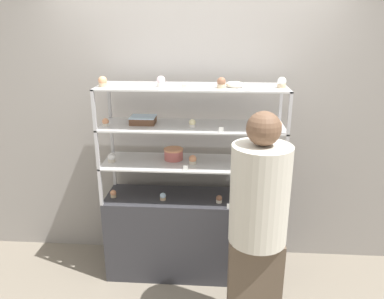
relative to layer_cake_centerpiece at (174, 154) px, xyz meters
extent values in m
plane|color=gray|center=(0.16, -0.05, -1.11)|extent=(20.00, 20.00, 0.00)
cube|color=gray|center=(0.16, 0.31, 0.19)|extent=(8.00, 0.05, 2.60)
cube|color=#333338|center=(0.16, -0.05, -0.74)|extent=(1.48, 0.44, 0.75)
cube|color=#B7B7BC|center=(-0.57, 0.15, -0.21)|extent=(0.02, 0.02, 0.32)
cube|color=#B7B7BC|center=(0.89, 0.15, -0.21)|extent=(0.02, 0.02, 0.32)
cube|color=#B7B7BC|center=(-0.57, -0.26, -0.21)|extent=(0.02, 0.02, 0.32)
cube|color=#B7B7BC|center=(0.89, -0.26, -0.21)|extent=(0.02, 0.02, 0.32)
cube|color=silver|center=(0.16, -0.05, -0.05)|extent=(1.48, 0.44, 0.01)
cube|color=#B7B7BC|center=(-0.57, 0.15, 0.11)|extent=(0.02, 0.02, 0.32)
cube|color=#B7B7BC|center=(0.89, 0.15, 0.11)|extent=(0.02, 0.02, 0.32)
cube|color=#B7B7BC|center=(-0.57, -0.26, 0.11)|extent=(0.02, 0.02, 0.32)
cube|color=#B7B7BC|center=(0.89, -0.26, 0.11)|extent=(0.02, 0.02, 0.32)
cube|color=silver|center=(0.16, -0.05, 0.26)|extent=(1.48, 0.44, 0.01)
cube|color=#B7B7BC|center=(-0.57, 0.15, 0.43)|extent=(0.02, 0.02, 0.32)
cube|color=#B7B7BC|center=(0.89, 0.15, 0.43)|extent=(0.02, 0.02, 0.32)
cube|color=#B7B7BC|center=(-0.57, -0.26, 0.43)|extent=(0.02, 0.02, 0.32)
cube|color=#B7B7BC|center=(0.89, -0.26, 0.43)|extent=(0.02, 0.02, 0.32)
cube|color=silver|center=(0.16, -0.05, 0.58)|extent=(1.48, 0.44, 0.01)
cylinder|color=#C66660|center=(0.00, 0.00, -0.01)|extent=(0.16, 0.16, 0.08)
cylinder|color=#E5996B|center=(0.00, 0.00, 0.04)|extent=(0.16, 0.16, 0.01)
cube|color=brown|center=(-0.24, -0.03, 0.29)|extent=(0.20, 0.17, 0.05)
cube|color=silver|center=(-0.24, -0.03, 0.33)|extent=(0.20, 0.17, 0.01)
cylinder|color=#CCB28C|center=(-0.51, -0.11, -0.35)|extent=(0.05, 0.05, 0.03)
sphere|color=#E5996B|center=(-0.51, -0.11, -0.33)|extent=(0.05, 0.05, 0.05)
cylinder|color=#CCB28C|center=(-0.08, -0.13, -0.35)|extent=(0.05, 0.05, 0.03)
sphere|color=silver|center=(-0.08, -0.13, -0.33)|extent=(0.05, 0.05, 0.05)
cylinder|color=beige|center=(0.39, -0.15, -0.35)|extent=(0.05, 0.05, 0.03)
sphere|color=#8C5B42|center=(0.39, -0.15, -0.33)|extent=(0.05, 0.05, 0.05)
cylinder|color=#CCB28C|center=(0.84, -0.09, -0.35)|extent=(0.05, 0.05, 0.03)
sphere|color=#8C5B42|center=(0.84, -0.09, -0.33)|extent=(0.05, 0.05, 0.05)
cube|color=white|center=(0.47, -0.26, -0.34)|extent=(0.04, 0.00, 0.04)
cylinder|color=beige|center=(-0.51, -0.10, -0.04)|extent=(0.06, 0.06, 0.03)
sphere|color=white|center=(-0.51, -0.10, 0.00)|extent=(0.06, 0.06, 0.06)
cylinder|color=beige|center=(0.17, -0.09, -0.04)|extent=(0.06, 0.06, 0.03)
sphere|color=#E5996B|center=(0.17, -0.09, 0.00)|extent=(0.06, 0.06, 0.06)
cylinder|color=beige|center=(0.84, -0.09, -0.04)|extent=(0.06, 0.06, 0.03)
sphere|color=silver|center=(0.84, -0.09, 0.00)|extent=(0.06, 0.06, 0.06)
cube|color=white|center=(0.12, -0.26, -0.03)|extent=(0.04, 0.00, 0.04)
cylinder|color=beige|center=(-0.53, -0.12, 0.28)|extent=(0.05, 0.05, 0.02)
sphere|color=#E5996B|center=(-0.53, -0.12, 0.31)|extent=(0.05, 0.05, 0.05)
cylinder|color=white|center=(0.17, -0.10, 0.28)|extent=(0.05, 0.05, 0.02)
sphere|color=#F4EAB2|center=(0.17, -0.10, 0.31)|extent=(0.05, 0.05, 0.05)
cylinder|color=beige|center=(0.84, -0.11, 0.28)|extent=(0.05, 0.05, 0.02)
sphere|color=#E5996B|center=(0.84, -0.11, 0.31)|extent=(0.05, 0.05, 0.05)
cube|color=white|center=(0.39, -0.26, 0.29)|extent=(0.04, 0.00, 0.04)
cylinder|color=#CCB28C|center=(-0.52, -0.14, 0.60)|extent=(0.06, 0.06, 0.03)
sphere|color=#E5996B|center=(-0.52, -0.14, 0.63)|extent=(0.07, 0.07, 0.07)
cylinder|color=white|center=(-0.08, -0.09, 0.60)|extent=(0.06, 0.06, 0.03)
sphere|color=silver|center=(-0.08, -0.09, 0.63)|extent=(0.07, 0.07, 0.07)
cylinder|color=#CCB28C|center=(0.39, -0.13, 0.60)|extent=(0.06, 0.06, 0.03)
sphere|color=#8C5B42|center=(0.39, -0.13, 0.63)|extent=(0.07, 0.07, 0.07)
cylinder|color=#CCB28C|center=(0.84, -0.09, 0.60)|extent=(0.06, 0.06, 0.03)
sphere|color=white|center=(0.84, -0.09, 0.63)|extent=(0.07, 0.07, 0.07)
cube|color=white|center=(0.11, -0.26, 0.61)|extent=(0.04, 0.00, 0.04)
torus|color=#EFE5CC|center=(0.49, -0.08, 0.60)|extent=(0.13, 0.13, 0.04)
cube|color=brown|center=(0.65, -0.74, -0.73)|extent=(0.37, 0.20, 0.77)
cylinder|color=beige|center=(0.65, -0.74, -0.01)|extent=(0.39, 0.39, 0.67)
sphere|color=brown|center=(0.65, -0.74, 0.44)|extent=(0.22, 0.22, 0.22)
camera|label=1|loc=(0.36, -2.97, 1.05)|focal=35.00mm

